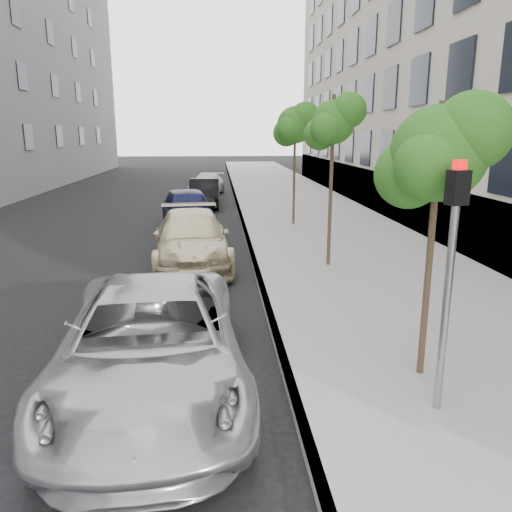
{
  "coord_description": "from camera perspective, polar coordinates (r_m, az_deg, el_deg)",
  "views": [
    {
      "loc": [
        0.14,
        -5.3,
        3.71
      ],
      "look_at": [
        0.84,
        3.64,
        1.5
      ],
      "focal_mm": 35.0,
      "sensor_mm": 36.0,
      "label": 1
    }
  ],
  "objects": [
    {
      "name": "ground",
      "position": [
        6.48,
        -5.25,
        -21.2
      ],
      "size": [
        160.0,
        160.0,
        0.0
      ],
      "primitive_type": "plane",
      "color": "black",
      "rests_on": "ground"
    },
    {
      "name": "signal_pole",
      "position": [
        6.64,
        21.35,
        -0.48
      ],
      "size": [
        0.28,
        0.24,
        3.27
      ],
      "rotation": [
        0.0,
        0.0,
        0.31
      ],
      "color": "#939699",
      "rests_on": "sidewalk"
    },
    {
      "name": "suv",
      "position": [
        14.48,
        -7.4,
        1.96
      ],
      "size": [
        2.51,
        5.36,
        1.51
      ],
      "primitive_type": "imported",
      "rotation": [
        0.0,
        0.0,
        0.08
      ],
      "color": "#C1B389",
      "rests_on": "ground"
    },
    {
      "name": "sedan_rear",
      "position": [
        31.22,
        -5.63,
        8.13
      ],
      "size": [
        2.41,
        4.58,
        1.26
      ],
      "primitive_type": "imported",
      "rotation": [
        0.0,
        0.0,
        -0.15
      ],
      "color": "#B4B8BD",
      "rests_on": "ground"
    },
    {
      "name": "sedan_blue",
      "position": [
        19.98,
        -7.85,
        5.38
      ],
      "size": [
        2.56,
        4.97,
        1.62
      ],
      "primitive_type": "imported",
      "rotation": [
        0.0,
        0.0,
        0.14
      ],
      "color": "#0F1234",
      "rests_on": "ground"
    },
    {
      "name": "tree_mid",
      "position": [
        13.66,
        8.92,
        14.82
      ],
      "size": [
        1.54,
        1.34,
        4.61
      ],
      "color": "#38281C",
      "rests_on": "sidewalk"
    },
    {
      "name": "sidewalk",
      "position": [
        29.82,
        3.64,
        6.82
      ],
      "size": [
        6.4,
        72.0,
        0.14
      ],
      "primitive_type": "cube",
      "color": "gray",
      "rests_on": "ground"
    },
    {
      "name": "curb",
      "position": [
        29.55,
        -2.41,
        6.77
      ],
      "size": [
        0.15,
        72.0,
        0.14
      ],
      "primitive_type": "cube",
      "color": "#9E9B93",
      "rests_on": "ground"
    },
    {
      "name": "sedan_black",
      "position": [
        26.07,
        -5.9,
        7.18
      ],
      "size": [
        1.56,
        4.33,
        1.42
      ],
      "primitive_type": "imported",
      "rotation": [
        0.0,
        0.0,
        -0.01
      ],
      "color": "black",
      "rests_on": "ground"
    },
    {
      "name": "tree_far",
      "position": [
        20.05,
        4.57,
        14.71
      ],
      "size": [
        1.75,
        1.55,
        4.75
      ],
      "color": "#38281C",
      "rests_on": "sidewalk"
    },
    {
      "name": "minivan",
      "position": [
        7.43,
        -11.92,
        -9.69
      ],
      "size": [
        2.96,
        5.77,
        1.56
      ],
      "primitive_type": "imported",
      "rotation": [
        0.0,
        0.0,
        0.07
      ],
      "color": "#A2A4A6",
      "rests_on": "ground"
    },
    {
      "name": "tree_near",
      "position": [
        7.48,
        20.32,
        10.94
      ],
      "size": [
        1.68,
        1.48,
        4.13
      ],
      "color": "#38281C",
      "rests_on": "sidewalk"
    }
  ]
}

